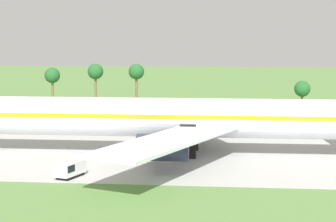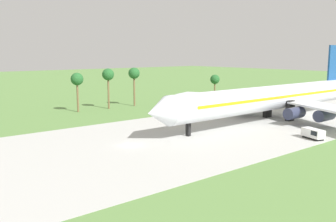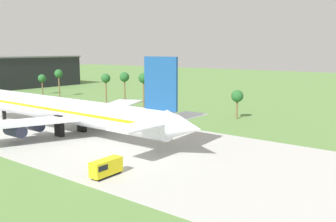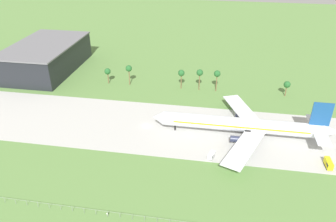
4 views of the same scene
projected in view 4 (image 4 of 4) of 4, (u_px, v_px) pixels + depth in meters
name	position (u px, v px, depth m)	size (l,w,h in m)	color
ground_plane	(146.00, 126.00, 151.65)	(600.00, 600.00, 0.00)	#5B8442
taxiway_strip	(146.00, 126.00, 151.64)	(320.00, 44.00, 0.02)	#B2B2AD
jet_airliner	(244.00, 125.00, 141.53)	(79.96, 61.36, 19.22)	silver
baggage_tug	(211.00, 155.00, 130.26)	(3.37, 5.10, 2.06)	black
fuel_truck	(329.00, 164.00, 125.04)	(2.22, 5.97, 2.90)	black
perimeter_fence	(108.00, 213.00, 103.75)	(80.10, 0.10, 2.10)	gray
no_stopping_sign	(107.00, 214.00, 103.70)	(0.44, 0.08, 1.68)	gray
terminal_building	(46.00, 57.00, 206.92)	(36.72, 61.20, 17.06)	black
palm_tree_row	(185.00, 74.00, 181.82)	(103.74, 3.60, 12.33)	brown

